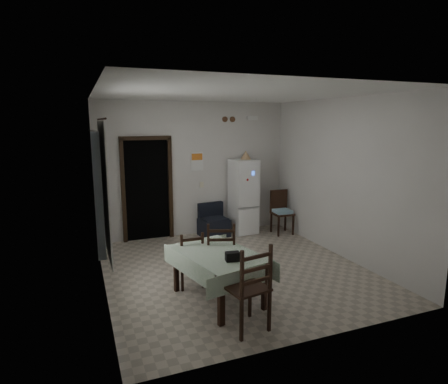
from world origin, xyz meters
TOP-DOWN VIEW (x-y plane):
  - ground at (0.00, 0.00)m, footprint 4.50×4.50m
  - ceiling at (0.00, 0.00)m, footprint 4.20×4.50m
  - wall_back at (0.00, 2.25)m, footprint 4.20×0.02m
  - wall_front at (0.00, -2.25)m, footprint 4.20×0.02m
  - wall_left at (-2.10, 0.00)m, footprint 0.02×4.50m
  - wall_right at (2.10, 0.00)m, footprint 0.02×4.50m
  - doorway at (-1.05, 2.45)m, footprint 1.06×0.52m
  - window_recess at (-2.15, -0.20)m, footprint 0.10×1.20m
  - curtain at (-2.04, -0.20)m, footprint 0.02×1.45m
  - curtain_rod at (-2.03, -0.20)m, footprint 0.02×1.60m
  - calendar at (0.05, 2.24)m, footprint 0.28×0.02m
  - calendar_image at (0.05, 2.23)m, footprint 0.24×0.01m
  - light_switch at (0.15, 2.24)m, footprint 0.08×0.02m
  - vent_left at (0.70, 2.23)m, footprint 0.12×0.03m
  - vent_right at (0.88, 2.23)m, footprint 0.12×0.03m
  - emergency_light at (1.35, 2.21)m, footprint 0.25×0.07m
  - fridge at (1.03, 1.93)m, footprint 0.57×0.57m
  - tan_cone at (1.09, 1.96)m, footprint 0.24×0.24m
  - navy_seat at (0.32, 1.93)m, footprint 0.64×0.63m
  - corner_chair at (1.80, 1.54)m, footprint 0.43×0.43m
  - dining_table at (-0.65, -0.93)m, footprint 1.17×1.52m
  - black_bag at (-0.58, -1.29)m, footprint 0.19×0.13m
  - dining_chair_far_left at (-0.88, -0.32)m, footprint 0.37×0.37m
  - dining_chair_far_right at (-0.43, -0.47)m, footprint 0.56×0.56m
  - dining_chair_near_head at (-0.59, -1.74)m, footprint 0.54×0.54m

SIDE VIEW (x-z plane):
  - ground at x=0.00m, z-range 0.00..0.00m
  - dining_table at x=-0.65m, z-range 0.00..0.70m
  - navy_seat at x=0.32m, z-range 0.00..0.70m
  - dining_chair_far_left at x=-0.88m, z-range 0.00..0.86m
  - corner_chair at x=1.80m, z-range 0.00..0.96m
  - dining_chair_far_right at x=-0.43m, z-range 0.00..1.01m
  - dining_chair_near_head at x=-0.59m, z-range 0.00..1.08m
  - black_bag at x=-0.58m, z-range 0.70..0.82m
  - fridge at x=1.03m, z-range 0.00..1.65m
  - doorway at x=-1.05m, z-range -0.05..2.17m
  - light_switch at x=0.15m, z-range 1.04..1.16m
  - wall_back at x=0.00m, z-range 0.00..2.90m
  - wall_front at x=0.00m, z-range 0.00..2.90m
  - wall_left at x=-2.10m, z-range 0.00..2.90m
  - wall_right at x=2.10m, z-range 0.00..2.90m
  - window_recess at x=-2.15m, z-range 0.75..2.35m
  - curtain at x=-2.04m, z-range 0.62..2.48m
  - calendar at x=0.05m, z-range 1.42..1.82m
  - calendar_image at x=0.05m, z-range 1.65..1.79m
  - tan_cone at x=1.09m, z-range 1.65..1.84m
  - curtain_rod at x=-2.03m, z-range 2.49..2.51m
  - vent_left at x=0.70m, z-range 2.46..2.58m
  - vent_right at x=0.88m, z-range 2.46..2.58m
  - emergency_light at x=1.35m, z-range 2.50..2.59m
  - ceiling at x=0.00m, z-range 2.89..2.91m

